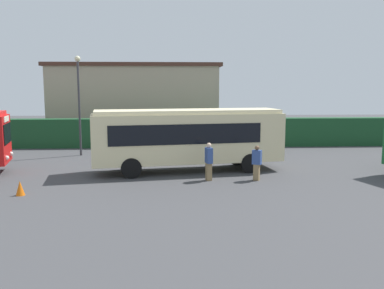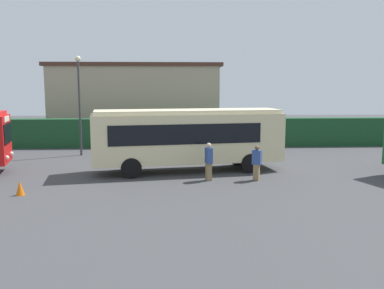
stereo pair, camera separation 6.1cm
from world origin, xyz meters
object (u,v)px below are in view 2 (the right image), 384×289
at_px(bus_cream, 188,136).
at_px(lamppost, 79,95).
at_px(person_left, 136,146).
at_px(person_right, 257,162).
at_px(person_center, 209,161).
at_px(traffic_cone, 20,188).

xyz_separation_m(bus_cream, lamppost, (-6.70, 5.40, 2.02)).
relative_size(person_left, person_right, 1.05).
relative_size(person_left, person_center, 0.97).
bearing_deg(lamppost, person_right, -38.07).
height_order(bus_cream, lamppost, lamppost).
bearing_deg(traffic_cone, person_center, 16.14).
relative_size(person_center, traffic_cone, 2.99).
bearing_deg(person_right, person_center, 116.86).
bearing_deg(person_center, bus_cream, 97.89).
bearing_deg(lamppost, bus_cream, -38.86).
bearing_deg(lamppost, person_center, -45.14).
height_order(person_right, traffic_cone, person_right).
bearing_deg(person_right, traffic_cone, 131.38).
xyz_separation_m(person_left, lamppost, (-3.71, 2.24, 2.97)).
height_order(person_left, person_right, person_left).
relative_size(person_left, lamppost, 0.28).
xyz_separation_m(bus_cream, person_left, (-2.99, 3.16, -0.94)).
height_order(person_center, person_right, person_center).
height_order(person_left, person_center, person_center).
bearing_deg(person_left, bus_cream, -85.39).
distance_m(bus_cream, traffic_cone, 8.51).
relative_size(bus_cream, person_right, 6.08).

